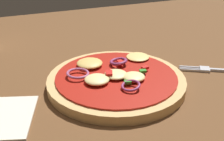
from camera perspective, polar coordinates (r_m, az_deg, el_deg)
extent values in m
cube|color=brown|center=(0.56, 3.88, -3.16)|extent=(1.41, 1.00, 0.03)
cylinder|color=tan|center=(0.53, 0.80, -2.07)|extent=(0.24, 0.24, 0.02)
cylinder|color=#A81C11|center=(0.52, 0.81, -1.16)|extent=(0.21, 0.21, 0.00)
ellipsoid|color=#EFCC72|center=(0.59, 4.80, 2.56)|extent=(0.04, 0.04, 0.01)
ellipsoid|color=#E5BC60|center=(0.56, -4.17, 1.37)|extent=(0.05, 0.05, 0.01)
ellipsoid|color=#F4DB8E|center=(0.52, 0.70, -0.72)|extent=(0.04, 0.04, 0.01)
ellipsoid|color=#F4DB8E|center=(0.51, 4.09, -1.16)|extent=(0.04, 0.04, 0.01)
ellipsoid|color=#F4DB8E|center=(0.50, -2.82, -1.67)|extent=(0.04, 0.04, 0.01)
torus|color=#93386B|center=(0.48, 3.51, -2.80)|extent=(0.04, 0.04, 0.01)
torus|color=#B25984|center=(0.52, -6.35, -0.54)|extent=(0.05, 0.05, 0.01)
torus|color=#93386B|center=(0.56, 1.20, 1.70)|extent=(0.05, 0.05, 0.01)
cube|color=#2D8C28|center=(0.53, 5.74, -0.11)|extent=(0.01, 0.01, 0.00)
cube|color=red|center=(0.54, 6.13, 0.52)|extent=(0.01, 0.01, 0.00)
cube|color=red|center=(0.56, 1.51, 1.53)|extent=(0.01, 0.01, 0.01)
cube|color=red|center=(0.51, -0.57, -0.58)|extent=(0.02, 0.02, 0.01)
cube|color=#2D8C28|center=(0.49, 2.95, -2.14)|extent=(0.01, 0.01, 0.00)
cube|color=silver|center=(0.61, 16.82, 0.22)|extent=(0.03, 0.03, 0.01)
cube|color=silver|center=(0.61, 14.13, 0.74)|extent=(0.03, 0.02, 0.00)
cube|color=silver|center=(0.61, 14.17, 0.51)|extent=(0.03, 0.02, 0.00)
cube|color=silver|center=(0.60, 14.21, 0.29)|extent=(0.03, 0.02, 0.00)
cube|color=silver|center=(0.60, 14.25, 0.06)|extent=(0.03, 0.02, 0.00)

